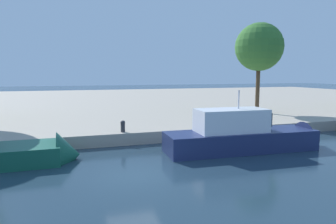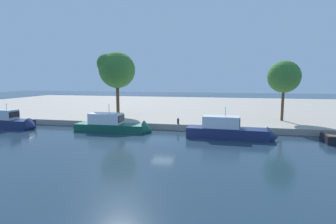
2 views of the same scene
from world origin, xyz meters
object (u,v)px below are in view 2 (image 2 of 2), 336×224
motor_yacht_0 (11,123)px  mooring_bollard_0 (90,118)px  motor_yacht_2 (231,132)px  tree_2 (116,70)px  motor_yacht_1 (115,127)px  mooring_bollard_1 (178,121)px  tree_0 (283,78)px

motor_yacht_0 → mooring_bollard_0: size_ratio=11.19×
motor_yacht_0 → mooring_bollard_0: motor_yacht_0 is taller
motor_yacht_0 → mooring_bollard_0: 11.07m
motor_yacht_2 → tree_2: (-19.50, 11.46, 7.81)m
motor_yacht_0 → motor_yacht_1: motor_yacht_1 is taller
motor_yacht_1 → mooring_bollard_1: size_ratio=13.36×
motor_yacht_1 → motor_yacht_2: motor_yacht_2 is taller
tree_0 → mooring_bollard_1: bearing=-156.2°
motor_yacht_1 → mooring_bollard_0: (-5.40, 3.21, 0.61)m
mooring_bollard_0 → tree_2: (1.27, 7.11, 7.35)m
motor_yacht_2 → tree_2: bearing=151.9°
motor_yacht_2 → mooring_bollard_1: bearing=152.9°
motor_yacht_2 → tree_0: (7.48, 10.52, 6.49)m
motor_yacht_1 → motor_yacht_2: size_ratio=1.01×
mooring_bollard_0 → tree_0: size_ratio=0.09×
motor_yacht_0 → motor_yacht_1: 15.59m
motor_yacht_2 → motor_yacht_1: bearing=178.1°
mooring_bollard_1 → tree_2: 16.14m
motor_yacht_2 → motor_yacht_0: bearing=-177.6°
mooring_bollard_1 → tree_0: bearing=23.8°
motor_yacht_2 → mooring_bollard_1: size_ratio=13.25×
tree_2 → mooring_bollard_0: bearing=-100.1°
motor_yacht_1 → motor_yacht_2: (15.37, -1.13, 0.15)m
motor_yacht_0 → mooring_bollard_1: bearing=13.6°
mooring_bollard_1 → tree_2: tree_2 is taller
mooring_bollard_0 → motor_yacht_2: bearing=-11.8°
motor_yacht_2 → tree_0: 14.45m
mooring_bollard_1 → tree_0: tree_0 is taller
tree_2 → motor_yacht_1: bearing=-68.2°
motor_yacht_1 → tree_2: (-4.13, 10.32, 7.96)m
motor_yacht_1 → mooring_bollard_0: bearing=148.6°
mooring_bollard_0 → mooring_bollard_1: size_ratio=0.97×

